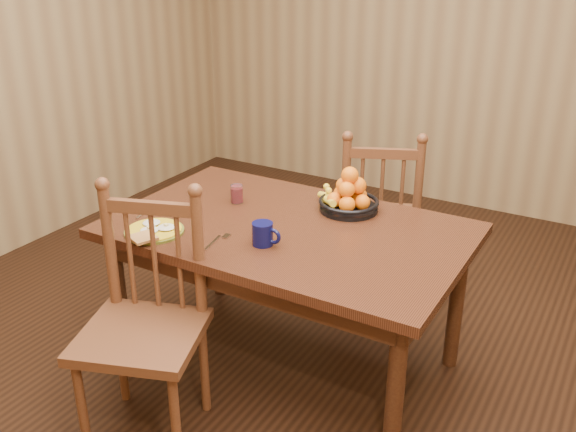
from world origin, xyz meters
The scene contains 10 objects.
room centered at (0.00, 0.00, 1.35)m, with size 4.52×5.02×2.72m.
dining_table centered at (0.00, 0.00, 0.67)m, with size 1.60×1.00×0.75m.
chair_far centered at (0.12, 0.82, 0.50)m, with size 0.60×0.59×1.02m.
chair_near centered at (-0.28, -0.67, 0.51)m, with size 0.60×0.59×1.05m.
breakfast_plate centered at (-0.48, -0.36, 0.76)m, with size 0.26×0.30×0.04m.
fork centered at (-0.19, -0.29, 0.75)m, with size 0.05×0.18×0.00m.
spoon centered at (-0.67, -0.18, 0.75)m, with size 0.05×0.16×0.01m.
coffee_mug centered at (0.01, -0.22, 0.80)m, with size 0.13×0.09×0.10m.
juice_glass centered at (-0.36, 0.12, 0.79)m, with size 0.06×0.06×0.09m.
fruit_bowl centered at (0.15, 0.31, 0.82)m, with size 0.32×0.29×0.22m.
Camera 1 is at (1.33, -2.29, 1.95)m, focal length 40.00 mm.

